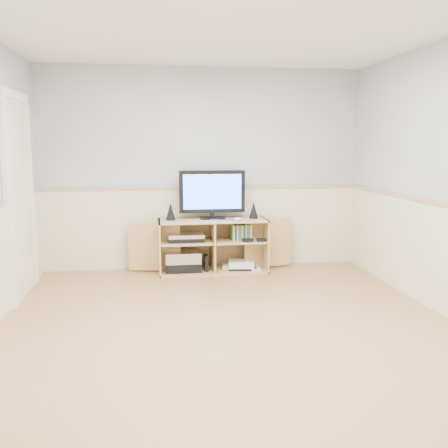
{
  "coord_description": "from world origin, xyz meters",
  "views": [
    {
      "loc": [
        -0.62,
        -4.02,
        1.55
      ],
      "look_at": [
        0.12,
        1.2,
        0.71
      ],
      "focal_mm": 40.0,
      "sensor_mm": 36.0,
      "label": 1
    }
  ],
  "objects_px": {
    "media_cabinet": "(212,244)",
    "keyboard": "(223,220)",
    "game_consoles": "(240,265)",
    "monitor": "(212,193)"
  },
  "relations": [
    {
      "from": "media_cabinet",
      "to": "keyboard",
      "type": "distance_m",
      "value": 0.39
    },
    {
      "from": "media_cabinet",
      "to": "game_consoles",
      "type": "bearing_deg",
      "value": -11.66
    },
    {
      "from": "media_cabinet",
      "to": "monitor",
      "type": "bearing_deg",
      "value": -90.0
    },
    {
      "from": "keyboard",
      "to": "game_consoles",
      "type": "relative_size",
      "value": 0.68
    },
    {
      "from": "media_cabinet",
      "to": "keyboard",
      "type": "xyz_separation_m",
      "value": [
        0.11,
        -0.2,
        0.32
      ]
    },
    {
      "from": "game_consoles",
      "to": "keyboard",
      "type": "bearing_deg",
      "value": -151.38
    },
    {
      "from": "media_cabinet",
      "to": "monitor",
      "type": "distance_m",
      "value": 0.64
    },
    {
      "from": "monitor",
      "to": "keyboard",
      "type": "xyz_separation_m",
      "value": [
        0.11,
        -0.19,
        -0.32
      ]
    },
    {
      "from": "media_cabinet",
      "to": "monitor",
      "type": "relative_size",
      "value": 2.56
    },
    {
      "from": "monitor",
      "to": "keyboard",
      "type": "distance_m",
      "value": 0.38
    }
  ]
}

